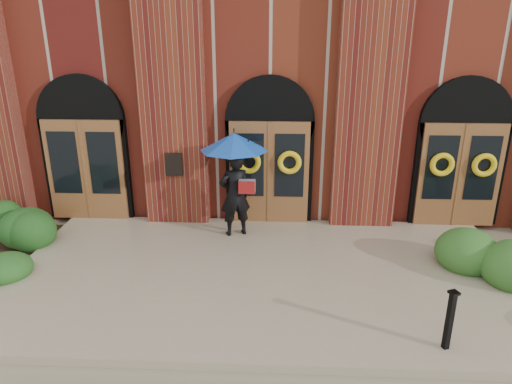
{
  "coord_description": "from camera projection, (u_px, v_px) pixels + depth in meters",
  "views": [
    {
      "loc": [
        0.19,
        -7.79,
        4.65
      ],
      "look_at": [
        -0.24,
        1.0,
        1.52
      ],
      "focal_mm": 32.0,
      "sensor_mm": 36.0,
      "label": 1
    }
  ],
  "objects": [
    {
      "name": "ground",
      "position": [
        266.0,
        282.0,
        8.89
      ],
      "size": [
        90.0,
        90.0,
        0.0
      ],
      "primitive_type": "plane",
      "color": "gray",
      "rests_on": "ground"
    },
    {
      "name": "landing",
      "position": [
        266.0,
        275.0,
        9.01
      ],
      "size": [
        10.0,
        5.3,
        0.15
      ],
      "primitive_type": "cube",
      "color": "tan",
      "rests_on": "ground"
    },
    {
      "name": "church_building",
      "position": [
        273.0,
        65.0,
        15.99
      ],
      "size": [
        16.2,
        12.53,
        7.0
      ],
      "color": "maroon",
      "rests_on": "ground"
    },
    {
      "name": "man_with_umbrella",
      "position": [
        235.0,
        165.0,
        10.1
      ],
      "size": [
        1.94,
        1.94,
        2.4
      ],
      "rotation": [
        0.0,
        0.0,
        3.5
      ],
      "color": "black",
      "rests_on": "landing"
    },
    {
      "name": "metal_post",
      "position": [
        450.0,
        319.0,
        6.66
      ],
      "size": [
        0.17,
        0.17,
        0.97
      ],
      "rotation": [
        0.0,
        0.0,
        0.39
      ],
      "color": "black",
      "rests_on": "landing"
    }
  ]
}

